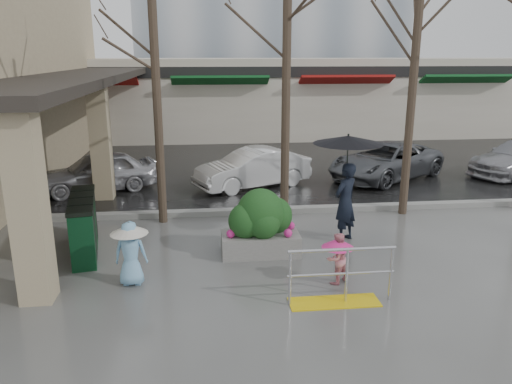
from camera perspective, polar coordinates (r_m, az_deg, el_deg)
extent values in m
plane|color=#51514F|center=(9.95, -0.25, -9.68)|extent=(120.00, 120.00, 0.00)
cube|color=black|center=(31.26, -4.55, 7.71)|extent=(120.00, 36.00, 0.01)
cube|color=gray|center=(13.64, -2.03, -2.25)|extent=(120.00, 0.30, 0.15)
cube|color=#2D2823|center=(17.40, -19.59, 12.65)|extent=(2.80, 18.00, 0.25)
cube|color=tan|center=(9.30, -24.58, -1.45)|extent=(0.55, 0.55, 3.50)
cube|color=tan|center=(15.45, -17.33, 5.56)|extent=(0.55, 0.55, 3.50)
cube|color=beige|center=(27.21, -0.07, 10.82)|extent=(34.00, 6.00, 4.00)
cube|color=maroon|center=(24.62, -18.53, 11.52)|extent=(4.50, 1.68, 0.87)
cube|color=#0F4C1E|center=(24.11, -4.14, 12.20)|extent=(4.50, 1.68, 0.87)
cube|color=maroon|center=(25.08, 10.01, 12.13)|extent=(4.50, 1.68, 0.87)
cube|color=#0F4C1E|center=(27.35, 22.43, 11.49)|extent=(4.50, 1.68, 0.87)
cube|color=black|center=(24.25, 0.70, 13.55)|extent=(34.00, 0.35, 0.50)
cube|color=yellow|center=(9.11, 8.92, -12.32)|extent=(1.60, 0.50, 0.02)
cylinder|color=silver|center=(8.73, 3.90, -9.87)|extent=(0.05, 0.05, 1.00)
cylinder|color=silver|center=(8.95, 10.31, -9.43)|extent=(0.05, 0.05, 1.00)
cylinder|color=silver|center=(9.20, 15.15, -9.03)|extent=(0.05, 0.05, 1.00)
cylinder|color=silver|center=(8.73, 9.83, -6.50)|extent=(1.90, 0.06, 0.06)
cylinder|color=silver|center=(8.90, 9.70, -9.19)|extent=(1.90, 0.04, 0.04)
cylinder|color=#382B21|center=(12.63, -11.31, 11.43)|extent=(0.22, 0.22, 6.80)
cylinder|color=#382B21|center=(12.76, 3.47, 12.19)|extent=(0.22, 0.22, 7.00)
cylinder|color=#382B21|center=(13.72, 17.41, 10.71)|extent=(0.22, 0.22, 6.50)
imported|color=black|center=(11.69, 10.15, -1.16)|extent=(0.81, 0.77, 1.86)
cylinder|color=black|center=(11.46, 10.37, 3.45)|extent=(0.02, 0.02, 1.18)
cone|color=black|center=(11.37, 10.49, 5.90)|extent=(1.58, 1.58, 0.18)
sphere|color=black|center=(11.35, 10.52, 6.45)|extent=(0.05, 0.05, 0.05)
imported|color=pink|center=(9.64, 9.26, -7.50)|extent=(0.61, 0.57, 1.00)
cylinder|color=black|center=(9.57, 9.30, -6.49)|extent=(0.02, 0.02, 0.44)
cone|color=#EF2587|center=(9.52, 9.34, -5.77)|extent=(0.62, 0.62, 0.18)
sphere|color=black|center=(9.48, 9.37, -5.16)|extent=(0.05, 0.05, 0.05)
imported|color=#80BBE4|center=(9.71, -14.13, -6.83)|extent=(0.63, 0.43, 1.24)
cylinder|color=black|center=(9.61, -14.24, -5.23)|extent=(0.02, 0.02, 0.58)
cone|color=silver|center=(9.54, -14.32, -4.10)|extent=(0.71, 0.71, 0.18)
sphere|color=black|center=(9.50, -14.37, -3.48)|extent=(0.05, 0.05, 0.05)
cube|color=slate|center=(10.96, 0.49, -5.91)|extent=(1.69, 0.85, 0.47)
ellipsoid|color=#154319|center=(10.72, 0.50, -2.44)|extent=(1.03, 0.93, 1.08)
sphere|color=#154319|center=(10.64, -1.19, -3.31)|extent=(0.74, 0.74, 0.74)
sphere|color=#154319|center=(10.93, 2.12, -2.72)|extent=(0.78, 0.78, 0.78)
cube|color=#0D3A1D|center=(10.73, -19.22, -5.32)|extent=(0.55, 0.55, 1.16)
cube|color=black|center=(10.53, -19.52, -2.09)|extent=(0.59, 0.59, 0.08)
cube|color=black|center=(11.27, -19.10, -4.30)|extent=(0.55, 0.55, 1.16)
cube|color=black|center=(11.08, -19.39, -1.21)|extent=(0.59, 0.59, 0.08)
cube|color=#0D3A18|center=(11.82, -19.00, -3.37)|extent=(0.55, 0.55, 1.16)
cube|color=black|center=(11.64, -19.27, -0.42)|extent=(0.59, 0.59, 0.08)
cube|color=black|center=(12.37, -18.91, -2.53)|extent=(0.55, 0.55, 1.16)
cube|color=black|center=(12.20, -19.17, 0.30)|extent=(0.59, 0.59, 0.08)
imported|color=#B0B0B5|center=(16.58, -17.71, 2.22)|extent=(3.98, 2.65, 1.26)
imported|color=white|center=(16.29, -0.37, 2.73)|extent=(4.04, 2.77, 1.26)
imported|color=#5C5F64|center=(17.98, 14.63, 3.45)|extent=(4.93, 4.25, 1.26)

